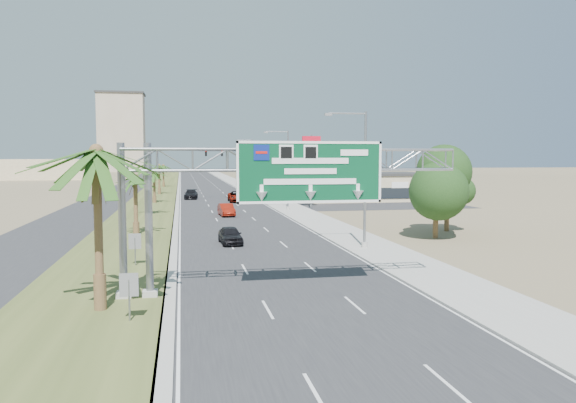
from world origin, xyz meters
The scene contains 31 objects.
ground centered at (0.00, 0.00, 0.00)m, with size 600.00×600.00×0.00m, color #8C7A59.
road centered at (0.00, 110.00, 0.01)m, with size 12.00×300.00×0.02m, color #28282B.
sidewalk_right centered at (8.50, 110.00, 0.05)m, with size 4.00×300.00×0.10m, color #9E9B93.
median_grass centered at (-10.00, 110.00, 0.06)m, with size 7.00×300.00×0.12m, color #424E22.
opposing_road centered at (-17.00, 110.00, 0.01)m, with size 8.00×300.00×0.02m, color #28282B.
sign_gantry centered at (-1.06, 9.93, 6.06)m, with size 16.75×1.24×7.50m.
palm_near centered at (-9.20, 8.00, 6.93)m, with size 5.70×5.70×8.35m.
palm_row_b centered at (-9.50, 32.00, 4.90)m, with size 3.99×3.99×5.95m.
palm_row_c centered at (-9.50, 48.00, 5.66)m, with size 3.99×3.99×6.75m.
palm_row_d centered at (-9.50, 66.00, 4.42)m, with size 3.99×3.99×5.45m.
palm_row_e centered at (-9.50, 85.00, 5.09)m, with size 3.99×3.99×6.15m.
palm_row_f centered at (-9.50, 110.00, 4.71)m, with size 3.99×3.99×5.75m.
streetlight_near centered at (7.30, 22.00, 4.69)m, with size 3.27×0.44×10.00m.
streetlight_mid centered at (7.30, 52.00, 4.69)m, with size 3.27×0.44×10.00m.
streetlight_far centered at (7.30, 88.00, 4.69)m, with size 3.27×0.44×10.00m.
signal_mast centered at (5.17, 71.97, 4.85)m, with size 10.28×0.71×8.00m.
store_building centered at (22.00, 66.00, 2.00)m, with size 18.00×10.00×4.00m, color tan.
oak_near centered at (15.00, 26.00, 4.53)m, with size 4.50×4.50×6.80m.
oak_far centered at (18.00, 30.00, 3.82)m, with size 3.50×3.50×5.60m.
median_signback_a centered at (-7.80, 6.00, 1.45)m, with size 0.75×0.08×2.08m.
median_signback_b centered at (-8.50, 18.00, 1.45)m, with size 0.75×0.08×2.08m.
tower_distant centered at (-32.00, 250.00, 17.50)m, with size 20.00×16.00×35.00m, color tan.
building_distant_left centered at (-45.00, 160.00, 3.00)m, with size 24.00×14.00×6.00m, color tan.
building_distant_right centered at (30.00, 140.00, 2.50)m, with size 20.00×12.00×5.00m, color tan.
car_left_lane centered at (-2.00, 26.05, 0.68)m, with size 1.60×3.97×1.35m, color black.
car_mid_lane centered at (-0.67, 46.71, 0.70)m, with size 1.49×4.27×1.41m, color maroon.
car_right_lane centered at (2.57, 66.40, 0.80)m, with size 2.65×5.74×1.60m, color gray.
car_far centered at (-4.16, 73.75, 0.73)m, with size 2.05×5.03×1.46m, color black.
pole_sign_red_near centered at (10.84, 53.48, 7.58)m, with size 2.41×0.39×9.58m.
pole_sign_blue centered at (12.89, 64.55, 5.95)m, with size 1.96×1.06×7.98m.
pole_sign_red_far centered at (10.83, 71.09, 5.66)m, with size 2.20×0.84×7.24m.
Camera 1 is at (-5.67, -17.04, 6.75)m, focal length 35.00 mm.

